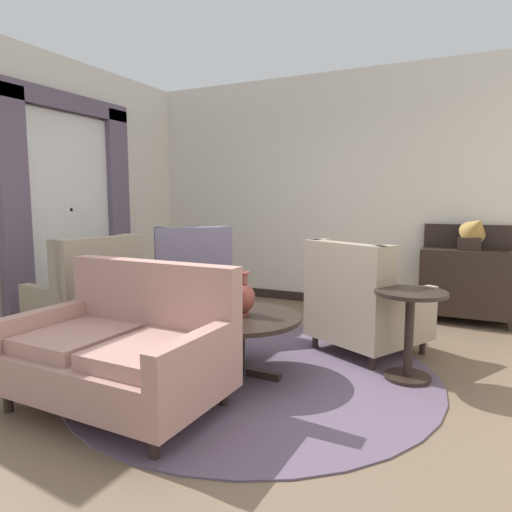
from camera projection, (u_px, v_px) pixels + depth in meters
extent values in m
plane|color=brown|center=(236.00, 386.00, 3.45)|extent=(8.43, 8.43, 0.00)
cube|color=silver|center=(345.00, 191.00, 5.95)|extent=(5.80, 0.08, 3.03)
cube|color=silver|center=(59.00, 190.00, 5.29)|extent=(0.08, 4.22, 3.03)
cube|color=black|center=(341.00, 301.00, 6.08)|extent=(5.64, 0.03, 0.12)
cylinder|color=#5B4C60|center=(254.00, 371.00, 3.72)|extent=(2.93, 2.93, 0.01)
cube|color=silver|center=(69.00, 210.00, 5.37)|extent=(0.03, 1.15, 2.12)
cube|color=white|center=(70.00, 210.00, 5.36)|extent=(0.02, 1.23, 2.20)
cube|color=white|center=(71.00, 210.00, 5.36)|extent=(0.02, 0.04, 2.12)
cube|color=white|center=(71.00, 210.00, 5.36)|extent=(0.02, 1.15, 0.04)
cube|color=#605166|center=(14.00, 206.00, 4.66)|extent=(0.10, 0.32, 2.42)
cube|color=#605166|center=(118.00, 205.00, 6.01)|extent=(0.10, 0.32, 2.42)
cube|color=#605166|center=(68.00, 102.00, 5.19)|extent=(0.10, 1.83, 0.20)
cylinder|color=black|center=(239.00, 318.00, 3.61)|extent=(0.99, 0.99, 0.04)
cylinder|color=black|center=(239.00, 345.00, 3.64)|extent=(0.10, 0.10, 0.41)
cube|color=black|center=(264.00, 375.00, 3.56)|extent=(0.28, 0.06, 0.07)
cube|color=black|center=(238.00, 361.00, 3.88)|extent=(0.20, 0.27, 0.07)
cube|color=black|center=(217.00, 377.00, 3.52)|extent=(0.16, 0.28, 0.07)
cylinder|color=brown|center=(243.00, 313.00, 3.63)|extent=(0.10, 0.10, 0.02)
ellipsoid|color=brown|center=(243.00, 298.00, 3.62)|extent=(0.19, 0.19, 0.23)
cylinder|color=brown|center=(243.00, 278.00, 3.60)|extent=(0.07, 0.07, 0.08)
torus|color=brown|center=(243.00, 273.00, 3.59)|extent=(0.11, 0.11, 0.02)
cube|color=tan|center=(117.00, 370.00, 3.04)|extent=(1.45, 0.92, 0.26)
cube|color=tan|center=(152.00, 299.00, 3.31)|extent=(1.44, 0.18, 0.56)
cube|color=tan|center=(77.00, 339.00, 3.12)|extent=(0.59, 0.70, 0.10)
cube|color=tan|center=(149.00, 353.00, 2.83)|extent=(0.59, 0.70, 0.10)
cube|color=tan|center=(41.00, 325.00, 3.26)|extent=(0.13, 0.79, 0.21)
cube|color=tan|center=(194.00, 353.00, 2.66)|extent=(0.13, 0.79, 0.21)
cylinder|color=black|center=(8.00, 401.00, 3.02)|extent=(0.06, 0.06, 0.14)
cylinder|color=black|center=(154.00, 447.00, 2.46)|extent=(0.06, 0.06, 0.14)
cylinder|color=black|center=(93.00, 366.00, 3.66)|extent=(0.06, 0.06, 0.14)
cylinder|color=black|center=(224.00, 396.00, 3.10)|extent=(0.06, 0.06, 0.14)
cube|color=gray|center=(369.00, 321.00, 4.19)|extent=(1.14, 1.15, 0.30)
cube|color=gray|center=(343.00, 277.00, 3.93)|extent=(0.81, 0.52, 0.60)
cube|color=gray|center=(385.00, 274.00, 3.68)|extent=(0.18, 0.22, 0.45)
cube|color=gray|center=(321.00, 263.00, 4.27)|extent=(0.18, 0.22, 0.45)
cube|color=gray|center=(407.00, 302.00, 3.90)|extent=(0.44, 0.71, 0.20)
cube|color=gray|center=(343.00, 288.00, 4.49)|extent=(0.44, 0.71, 0.20)
cylinder|color=black|center=(423.00, 346.00, 4.15)|extent=(0.06, 0.06, 0.14)
cylinder|color=black|center=(365.00, 329.00, 4.70)|extent=(0.06, 0.06, 0.14)
cylinder|color=black|center=(372.00, 362.00, 3.75)|extent=(0.06, 0.06, 0.14)
cylinder|color=black|center=(315.00, 342.00, 4.29)|extent=(0.06, 0.06, 0.14)
cube|color=gray|center=(84.00, 319.00, 4.33)|extent=(0.92, 0.94, 0.27)
cube|color=gray|center=(103.00, 274.00, 4.09)|extent=(0.28, 0.83, 0.66)
cube|color=gray|center=(129.00, 260.00, 4.42)|extent=(0.21, 0.13, 0.50)
cube|color=gray|center=(60.00, 269.00, 3.84)|extent=(0.21, 0.13, 0.50)
cube|color=gray|center=(112.00, 287.00, 4.62)|extent=(0.69, 0.22, 0.22)
cube|color=gray|center=(44.00, 300.00, 4.04)|extent=(0.69, 0.22, 0.22)
cylinder|color=black|center=(96.00, 327.00, 4.80)|extent=(0.06, 0.06, 0.14)
cylinder|color=black|center=(35.00, 342.00, 4.28)|extent=(0.06, 0.06, 0.14)
cylinder|color=black|center=(134.00, 337.00, 4.44)|extent=(0.06, 0.06, 0.14)
cylinder|color=black|center=(73.00, 355.00, 3.91)|extent=(0.06, 0.06, 0.14)
cube|color=slate|center=(191.00, 301.00, 5.08)|extent=(1.11, 1.11, 0.26)
cube|color=slate|center=(194.00, 262.00, 4.71)|extent=(0.68, 0.62, 0.72)
cube|color=slate|center=(224.00, 252.00, 4.88)|extent=(0.21, 0.22, 0.55)
cube|color=slate|center=(160.00, 254.00, 4.70)|extent=(0.21, 0.22, 0.55)
cube|color=slate|center=(220.00, 279.00, 5.19)|extent=(0.53, 0.59, 0.20)
cube|color=slate|center=(159.00, 282.00, 5.02)|extent=(0.53, 0.59, 0.20)
cylinder|color=black|center=(214.00, 311.00, 5.49)|extent=(0.06, 0.06, 0.14)
cylinder|color=black|center=(161.00, 314.00, 5.33)|extent=(0.06, 0.06, 0.14)
cylinder|color=black|center=(224.00, 324.00, 4.89)|extent=(0.06, 0.06, 0.14)
cylinder|color=black|center=(165.00, 329.00, 4.73)|extent=(0.06, 0.06, 0.14)
cylinder|color=black|center=(411.00, 293.00, 3.47)|extent=(0.54, 0.54, 0.03)
cylinder|color=black|center=(409.00, 338.00, 3.52)|extent=(0.07, 0.07, 0.68)
cylinder|color=black|center=(407.00, 377.00, 3.56)|extent=(0.35, 0.35, 0.04)
cube|color=black|center=(467.00, 282.00, 5.16)|extent=(1.00, 0.44, 0.74)
cube|color=black|center=(470.00, 236.00, 5.27)|extent=(1.00, 0.04, 0.27)
cube|color=black|center=(422.00, 317.00, 5.26)|extent=(0.06, 0.06, 0.10)
cube|color=black|center=(511.00, 327.00, 4.87)|extent=(0.06, 0.06, 0.10)
cube|color=black|center=(425.00, 311.00, 5.55)|extent=(0.06, 0.06, 0.10)
cube|color=black|center=(509.00, 319.00, 5.17)|extent=(0.06, 0.06, 0.10)
cube|color=black|center=(469.00, 244.00, 5.09)|extent=(0.24, 0.24, 0.14)
cone|color=#B28942|center=(476.00, 226.00, 4.97)|extent=(0.40, 0.45, 0.38)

